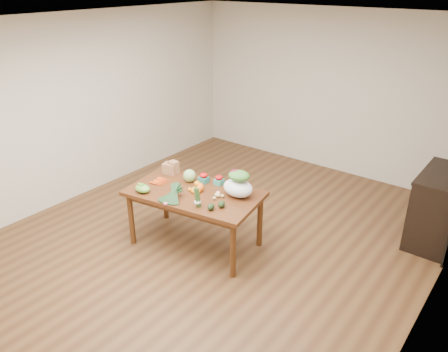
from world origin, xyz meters
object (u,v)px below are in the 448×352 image
Objects in this scene: dining_table at (195,218)px; mandarin_cluster at (196,190)px; paper_bag at (170,167)px; salad_bag at (238,185)px; cabbage at (189,176)px; kale_bunch at (170,195)px; asparagus_bundle at (197,197)px; cabinet at (438,208)px.

dining_table is 8.90× the size of mandarin_cluster.
salad_bag is at bearing 1.29° from paper_bag.
cabbage is at bearing -175.63° from salad_bag.
dining_table is 4.01× the size of kale_bunch.
cabbage is 0.72m from salad_bag.
cabbage is at bearing 144.71° from mandarin_cluster.
dining_table is at bearing 127.53° from asparagus_bundle.
cabbage is 0.90× the size of mandarin_cluster.
paper_bag is 1.51× the size of cabbage.
mandarin_cluster is 0.45× the size of kale_bunch.
mandarin_cluster is 0.53m from salad_bag.
salad_bag is (-1.88, -1.72, 0.43)m from cabinet.
asparagus_bundle is at bearing -28.27° from paper_bag.
salad_bag is (0.48, 0.23, 0.52)m from dining_table.
mandarin_cluster is 0.48× the size of salad_bag.
asparagus_bundle is (0.52, -0.45, 0.04)m from cabbage.
paper_bag reaches higher than mandarin_cluster.
dining_table is at bearing -154.12° from salad_bag.
cabinet is 3.07m from asparagus_bundle.
kale_bunch is at bearing -136.57° from cabinet.
cabbage is (-0.24, 0.18, 0.46)m from dining_table.
mandarin_cluster is at bearing -18.98° from paper_bag.
salad_bag is at bearing 4.37° from cabbage.
kale_bunch reaches higher than mandarin_cluster.
kale_bunch is at bearing -45.90° from paper_bag.
cabinet is 2.71× the size of salad_bag.
asparagus_bundle is (0.28, -0.27, 0.50)m from dining_table.
mandarin_cluster is at bearing 125.38° from asparagus_bundle.
asparagus_bundle reaches higher than cabinet.
cabbage is 0.65× the size of asparagus_bundle.
cabinet reaches higher than dining_table.
cabbage reaches higher than dining_table.
paper_bag is 0.65× the size of salad_bag.
asparagus_bundle reaches higher than dining_table.
salad_bag is (0.46, 0.24, 0.11)m from mandarin_cluster.
dining_table is 9.94× the size of cabbage.
dining_table is at bearing 70.79° from kale_bunch.
paper_bag is 0.78m from kale_bunch.
cabinet is 4.18× the size of paper_bag.
paper_bag is 1.00m from asparagus_bundle.
dining_table is 6.57× the size of paper_bag.
kale_bunch is (-2.43, -2.30, 0.36)m from cabinet.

